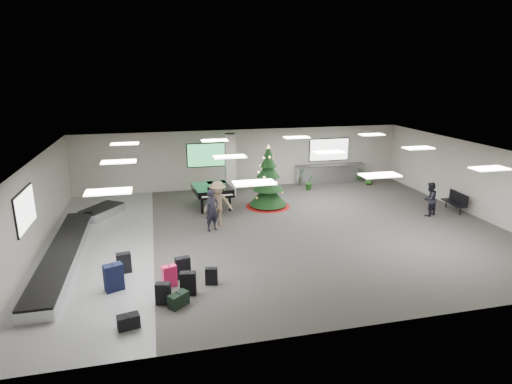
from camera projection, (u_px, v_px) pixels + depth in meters
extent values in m
plane|color=#3A3735|center=(280.00, 230.00, 17.36)|extent=(18.00, 18.00, 0.00)
cube|color=#A09A92|center=(244.00, 159.00, 23.47)|extent=(18.00, 0.02, 3.20)
cube|color=#A09A92|center=(363.00, 270.00, 10.37)|extent=(18.00, 0.02, 3.20)
cube|color=#A09A92|center=(33.00, 209.00, 14.90)|extent=(0.02, 14.00, 3.20)
cube|color=#A09A92|center=(475.00, 180.00, 18.95)|extent=(0.02, 14.00, 3.20)
cube|color=silver|center=(281.00, 153.00, 16.48)|extent=(18.00, 14.00, 0.02)
cube|color=slate|center=(98.00, 246.00, 15.78)|extent=(4.00, 14.00, 0.01)
cube|color=beige|center=(230.00, 165.00, 21.93)|extent=(0.50, 0.50, 3.20)
cube|color=green|center=(207.00, 155.00, 22.89)|extent=(2.20, 0.08, 1.30)
cube|color=white|center=(329.00, 150.00, 24.46)|extent=(2.40, 0.08, 1.30)
cube|color=white|center=(25.00, 210.00, 13.89)|extent=(0.08, 2.10, 1.30)
cube|color=white|center=(109.00, 192.00, 11.41)|extent=(1.20, 0.60, 0.04)
cube|color=white|center=(119.00, 162.00, 15.15)|extent=(1.20, 0.60, 0.04)
cube|color=white|center=(125.00, 144.00, 18.89)|extent=(1.20, 0.60, 0.04)
cube|color=white|center=(254.00, 183.00, 12.31)|extent=(1.20, 0.60, 0.04)
cube|color=white|center=(230.00, 157.00, 16.05)|extent=(1.20, 0.60, 0.04)
cube|color=white|center=(215.00, 140.00, 19.79)|extent=(1.20, 0.60, 0.04)
cube|color=white|center=(380.00, 175.00, 13.21)|extent=(1.20, 0.60, 0.04)
cube|color=white|center=(329.00, 152.00, 16.95)|extent=(1.20, 0.60, 0.04)
cube|color=white|center=(297.00, 137.00, 20.69)|extent=(1.20, 0.60, 0.04)
cube|color=white|center=(490.00, 168.00, 14.11)|extent=(1.20, 0.60, 0.04)
cube|color=white|center=(418.00, 148.00, 17.85)|extent=(1.20, 0.60, 0.04)
cube|color=white|center=(372.00, 135.00, 21.59)|extent=(1.20, 0.60, 0.04)
cube|color=silver|center=(63.00, 255.00, 14.57)|extent=(1.00, 8.00, 0.38)
cube|color=black|center=(62.00, 249.00, 14.51)|extent=(0.95, 7.90, 0.05)
cube|color=silver|center=(102.00, 212.00, 19.05)|extent=(1.97, 2.21, 0.38)
cube|color=black|center=(101.00, 207.00, 19.00)|extent=(1.87, 2.10, 0.05)
cube|color=silver|center=(330.00, 174.00, 24.56)|extent=(4.00, 0.60, 1.05)
cube|color=#313133|center=(331.00, 165.00, 24.41)|extent=(4.05, 0.65, 0.04)
cube|color=black|center=(163.00, 294.00, 11.82)|extent=(0.45, 0.33, 0.63)
cube|color=black|center=(163.00, 283.00, 11.73)|extent=(0.06, 0.14, 0.02)
cube|color=black|center=(188.00, 283.00, 12.31)|extent=(0.49, 0.32, 0.70)
cube|color=black|center=(188.00, 272.00, 12.21)|extent=(0.06, 0.15, 0.02)
cube|color=#FF2160|center=(169.00, 276.00, 12.78)|extent=(0.48, 0.37, 0.67)
cube|color=black|center=(169.00, 266.00, 12.69)|extent=(0.07, 0.15, 0.02)
cube|color=black|center=(183.00, 267.00, 13.33)|extent=(0.49, 0.33, 0.68)
cube|color=black|center=(182.00, 257.00, 13.23)|extent=(0.06, 0.15, 0.02)
cube|color=black|center=(114.00, 277.00, 12.53)|extent=(0.61, 0.48, 0.82)
cube|color=black|center=(112.00, 264.00, 12.42)|extent=(0.10, 0.19, 0.02)
cube|color=black|center=(178.00, 300.00, 11.73)|extent=(0.63, 0.59, 0.38)
cube|color=black|center=(178.00, 293.00, 11.68)|extent=(0.13, 0.15, 0.02)
cube|color=black|center=(211.00, 276.00, 12.92)|extent=(0.40, 0.27, 0.54)
cube|color=black|center=(211.00, 268.00, 12.84)|extent=(0.05, 0.12, 0.02)
cube|color=black|center=(124.00, 263.00, 13.66)|extent=(0.48, 0.32, 0.67)
cube|color=black|center=(123.00, 253.00, 13.57)|extent=(0.05, 0.16, 0.02)
cube|color=black|center=(128.00, 322.00, 10.74)|extent=(0.60, 0.41, 0.36)
cube|color=black|center=(128.00, 315.00, 10.69)|extent=(0.07, 0.18, 0.02)
cone|color=maroon|center=(268.00, 205.00, 20.41)|extent=(2.11, 2.11, 0.13)
cylinder|color=#3F2819|center=(268.00, 201.00, 20.36)|extent=(0.13, 0.13, 0.56)
cone|color=black|center=(268.00, 194.00, 20.27)|extent=(1.78, 1.78, 1.00)
cone|color=black|center=(268.00, 180.00, 20.08)|extent=(1.45, 1.45, 0.89)
cone|color=black|center=(268.00, 169.00, 19.93)|extent=(1.11, 1.11, 0.78)
cone|color=black|center=(268.00, 160.00, 19.81)|extent=(0.78, 0.78, 0.67)
cone|color=black|center=(268.00, 151.00, 19.70)|extent=(0.45, 0.45, 0.50)
cone|color=#FFE566|center=(268.00, 146.00, 19.64)|extent=(0.18, 0.18, 0.20)
cube|color=black|center=(212.00, 189.00, 20.05)|extent=(1.83, 2.03, 0.30)
cube|color=black|center=(217.00, 197.00, 19.14)|extent=(1.59, 0.46, 0.11)
cube|color=white|center=(217.00, 196.00, 19.09)|extent=(1.41, 0.27, 0.02)
cube|color=black|center=(216.00, 189.00, 19.30)|extent=(0.76, 0.10, 0.24)
cylinder|color=black|center=(202.00, 206.00, 19.30)|extent=(0.11, 0.11, 0.74)
cylinder|color=black|center=(230.00, 203.00, 19.70)|extent=(0.11, 0.11, 0.74)
cylinder|color=black|center=(209.00, 196.00, 20.88)|extent=(0.11, 0.11, 0.74)
cube|color=black|center=(454.00, 203.00, 19.64)|extent=(0.60, 1.45, 0.06)
cylinder|color=black|center=(461.00, 211.00, 19.17)|extent=(0.06, 0.06, 0.38)
cylinder|color=black|center=(445.00, 204.00, 20.22)|extent=(0.06, 0.06, 0.38)
cube|color=black|center=(458.00, 197.00, 19.62)|extent=(0.18, 1.41, 0.47)
imported|color=black|center=(212.00, 210.00, 17.15)|extent=(0.73, 0.63, 1.70)
imported|color=#887054|center=(218.00, 203.00, 17.69)|extent=(1.29, 0.82, 1.91)
imported|color=black|center=(430.00, 199.00, 18.95)|extent=(0.91, 0.82, 1.53)
imported|color=#174616|center=(309.00, 182.00, 23.17)|extent=(0.61, 0.58, 0.87)
imported|color=#174616|center=(369.00, 178.00, 24.23)|extent=(0.61, 0.61, 0.78)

